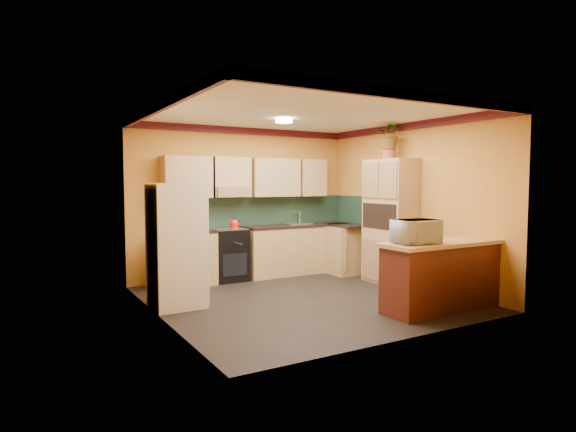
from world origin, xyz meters
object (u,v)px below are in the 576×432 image
Objects in this scene: breakfast_bar at (444,277)px; pantry at (390,222)px; base_cabinets_back at (260,253)px; microwave at (416,232)px; fridge at (176,245)px; stove at (228,255)px.

pantry is at bearing 71.85° from breakfast_bar.
base_cabinets_back is 3.36m from microwave.
base_cabinets_back and breakfast_bar have the same top height.
microwave is at bearing -37.80° from fridge.
base_cabinets_back is at bearing 136.57° from pantry.
base_cabinets_back is 2.03× the size of breakfast_bar.
microwave is (-1.08, -1.67, 0.03)m from pantry.
stove is 2.84m from pantry.
stove is 0.51× the size of breakfast_bar.
stove is at bearing 44.55° from fridge.
fridge is 3.62m from pantry.
fridge is at bearing -146.32° from base_cabinets_back.
microwave reaches higher than breakfast_bar.
base_cabinets_back is at bearing 106.67° from microwave.
microwave is (0.59, -3.25, 0.64)m from base_cabinets_back.
pantry is (1.66, -1.58, 0.61)m from base_cabinets_back.
base_cabinets_back is 2.36m from fridge.
stove is 0.43× the size of pantry.
base_cabinets_back is 4.01× the size of stove.
pantry reaches higher than fridge.
breakfast_bar is (-0.55, -1.67, -0.61)m from pantry.
breakfast_bar is 3.25× the size of microwave.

